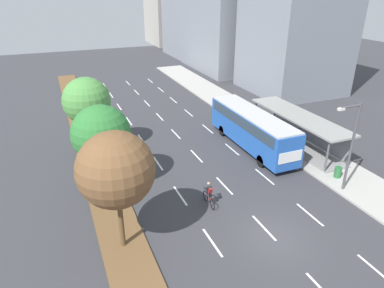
{
  "coord_description": "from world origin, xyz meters",
  "views": [
    {
      "loc": [
        -10.62,
        -13.08,
        13.61
      ],
      "look_at": [
        -0.4,
        11.66,
        1.2
      ],
      "focal_mm": 32.41,
      "sensor_mm": 36.0,
      "label": 1
    }
  ],
  "objects": [
    {
      "name": "building_near_right",
      "position": [
        20.08,
        25.69,
        10.85
      ],
      "size": [
        11.13,
        11.76,
        21.69
      ],
      "primitive_type": "cube",
      "color": "gray",
      "rests_on": "ground"
    },
    {
      "name": "median_tree_nearest",
      "position": [
        -8.32,
        2.71,
        4.97
      ],
      "size": [
        4.1,
        4.1,
        6.92
      ],
      "color": "brown",
      "rests_on": "median_strip"
    },
    {
      "name": "bus_shelter",
      "position": [
        9.53,
        10.08,
        1.87
      ],
      "size": [
        2.9,
        11.23,
        2.86
      ],
      "color": "gray",
      "rests_on": "sidewalk_right"
    },
    {
      "name": "lane_divider_right",
      "position": [
        3.5,
        16.88,
        0.0
      ],
      "size": [
        0.14,
        44.77,
        0.01
      ],
      "color": "white",
      "rests_on": "ground"
    },
    {
      "name": "ground_plane",
      "position": [
        0.0,
        0.0,
        0.0
      ],
      "size": [
        140.0,
        140.0,
        0.0
      ],
      "primitive_type": "plane",
      "color": "#38383D"
    },
    {
      "name": "sidewalk_right",
      "position": [
        9.25,
        20.0,
        0.07
      ],
      "size": [
        4.5,
        52.0,
        0.15
      ],
      "primitive_type": "cube",
      "color": "#ADAAA3",
      "rests_on": "ground"
    },
    {
      "name": "median_tree_third",
      "position": [
        -8.18,
        15.79,
        4.74
      ],
      "size": [
        3.97,
        3.97,
        6.62
      ],
      "color": "brown",
      "rests_on": "median_strip"
    },
    {
      "name": "trash_bin",
      "position": [
        8.45,
        3.95,
        0.57
      ],
      "size": [
        0.52,
        0.52,
        0.85
      ],
      "primitive_type": "cylinder",
      "color": "#286B38",
      "rests_on": "sidewalk_right"
    },
    {
      "name": "median_tree_second",
      "position": [
        -8.08,
        9.25,
        4.32
      ],
      "size": [
        4.06,
        4.06,
        6.24
      ],
      "color": "brown",
      "rests_on": "median_strip"
    },
    {
      "name": "median_strip",
      "position": [
        -8.3,
        20.0,
        0.06
      ],
      "size": [
        2.6,
        52.0,
        0.12
      ],
      "primitive_type": "cube",
      "color": "brown",
      "rests_on": "ground"
    },
    {
      "name": "lane_divider_center",
      "position": [
        0.0,
        16.88,
        0.0
      ],
      "size": [
        0.14,
        44.77,
        0.01
      ],
      "color": "white",
      "rests_on": "ground"
    },
    {
      "name": "streetlight",
      "position": [
        7.42,
        2.48,
        3.89
      ],
      "size": [
        1.91,
        0.24,
        6.5
      ],
      "color": "#4C4C51",
      "rests_on": "sidewalk_right"
    },
    {
      "name": "cyclist",
      "position": [
        -2.09,
        4.58,
        0.79
      ],
      "size": [
        0.46,
        1.82,
        1.71
      ],
      "color": "black",
      "rests_on": "ground"
    },
    {
      "name": "bus",
      "position": [
        5.25,
        11.35,
        2.07
      ],
      "size": [
        2.54,
        11.29,
        3.37
      ],
      "color": "#2356B2",
      "rests_on": "ground"
    },
    {
      "name": "lane_divider_left",
      "position": [
        -3.5,
        16.88,
        0.0
      ],
      "size": [
        0.14,
        44.77,
        0.01
      ],
      "color": "white",
      "rests_on": "ground"
    },
    {
      "name": "building_mid_right",
      "position": [
        17.29,
        41.48,
        10.92
      ],
      "size": [
        8.65,
        15.95,
        21.85
      ],
      "primitive_type": "cube",
      "color": "gray",
      "rests_on": "ground"
    }
  ]
}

